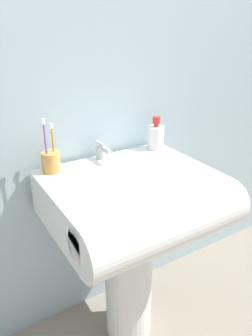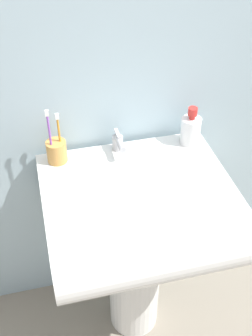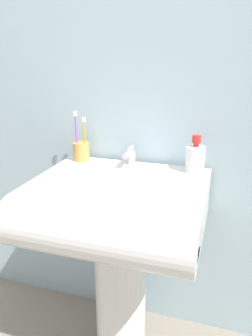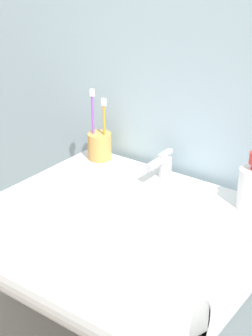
# 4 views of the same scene
# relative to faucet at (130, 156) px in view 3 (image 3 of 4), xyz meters

# --- Properties ---
(wall_back) EXTENTS (5.00, 0.05, 2.40)m
(wall_back) POSITION_rel_faucet_xyz_m (0.02, 0.09, 0.39)
(wall_back) COLOR #9EB7C1
(wall_back) RESTS_ON ground
(sink_pedestal) EXTENTS (0.20, 0.20, 0.60)m
(sink_pedestal) POSITION_rel_faucet_xyz_m (0.02, -0.17, -0.51)
(sink_pedestal) COLOR white
(sink_pedestal) RESTS_ON ground
(sink_basin) EXTENTS (0.60, 0.53, 0.17)m
(sink_basin) POSITION_rel_faucet_xyz_m (0.02, -0.23, -0.12)
(sink_basin) COLOR white
(sink_basin) RESTS_ON sink_pedestal
(faucet) EXTENTS (0.04, 0.11, 0.07)m
(faucet) POSITION_rel_faucet_xyz_m (0.00, 0.00, 0.00)
(faucet) COLOR #B7B7BC
(faucet) RESTS_ON sink_basin
(toothbrush_cup) EXTENTS (0.07, 0.07, 0.20)m
(toothbrush_cup) POSITION_rel_faucet_xyz_m (-0.21, -0.00, 0.00)
(toothbrush_cup) COLOR #D19347
(toothbrush_cup) RESTS_ON sink_basin
(soap_bottle) EXTENTS (0.07, 0.07, 0.14)m
(soap_bottle) POSITION_rel_faucet_xyz_m (0.26, -0.01, 0.02)
(soap_bottle) COLOR white
(soap_bottle) RESTS_ON sink_basin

